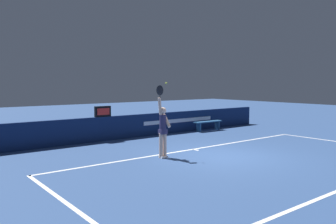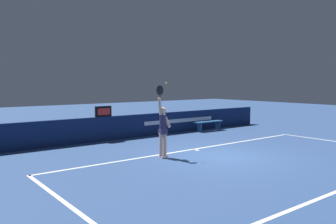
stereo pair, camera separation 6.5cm
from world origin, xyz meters
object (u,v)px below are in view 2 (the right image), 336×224
Objects in this scene: speed_display at (103,111)px; courtside_bench_near at (209,123)px; tennis_player at (163,128)px; tennis_ball at (166,83)px.

courtside_bench_near is at bearing -5.99° from speed_display.
speed_display is 5.98m from courtside_bench_near.
tennis_player is at bearing -89.76° from speed_display.
speed_display is 0.42× the size of courtside_bench_near.
tennis_ball is (0.13, -4.39, 1.25)m from speed_display.
tennis_ball reaches higher than courtside_bench_near.
tennis_ball is at bearing -25.00° from tennis_player.
courtside_bench_near is (5.75, 3.78, -2.16)m from tennis_ball.
tennis_ball is at bearing -88.35° from speed_display.
tennis_player is at bearing 155.00° from tennis_ball.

